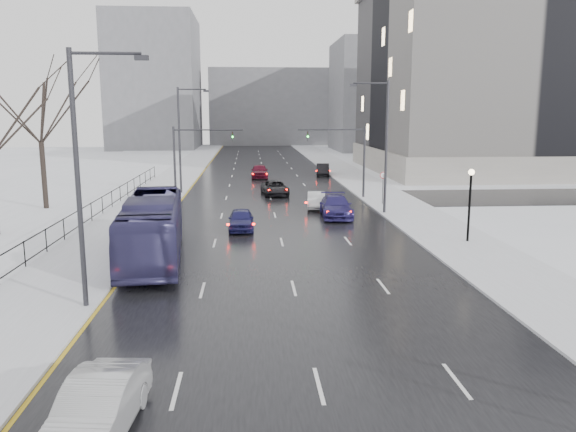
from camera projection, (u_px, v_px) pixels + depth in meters
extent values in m
cube|color=black|center=(266.00, 183.00, 62.02)|extent=(16.00, 150.00, 0.04)
cube|color=black|center=(271.00, 199.00, 50.24)|extent=(130.00, 10.00, 0.04)
cube|color=silver|center=(170.00, 183.00, 61.29)|extent=(5.00, 150.00, 0.16)
cube|color=silver|center=(360.00, 182.00, 62.72)|extent=(5.00, 150.00, 0.16)
cube|color=white|center=(82.00, 184.00, 60.64)|extent=(14.00, 150.00, 0.12)
cube|color=black|center=(52.00, 226.00, 31.44)|extent=(0.04, 70.00, 0.05)
cube|color=black|center=(53.00, 243.00, 31.62)|extent=(0.04, 70.00, 0.05)
cylinder|color=black|center=(52.00, 236.00, 31.55)|extent=(0.06, 0.06, 1.30)
cylinder|color=#2D2D33|center=(386.00, 149.00, 42.07)|extent=(0.20, 0.20, 10.00)
cylinder|color=#2D2D33|center=(371.00, 83.00, 41.11)|extent=(2.60, 0.12, 0.12)
cube|color=#2D2D33|center=(353.00, 85.00, 41.05)|extent=(0.50, 0.25, 0.18)
cylinder|color=#2D2D33|center=(78.00, 184.00, 21.30)|extent=(0.20, 0.20, 10.00)
cylinder|color=#2D2D33|center=(105.00, 53.00, 20.52)|extent=(2.60, 0.12, 0.12)
cube|color=#2D2D33|center=(142.00, 58.00, 20.63)|extent=(0.50, 0.25, 0.18)
cylinder|color=#2D2D33|center=(179.00, 142.00, 52.69)|extent=(0.20, 0.20, 10.00)
cylinder|color=#2D2D33|center=(192.00, 89.00, 51.91)|extent=(2.60, 0.12, 0.12)
cube|color=#2D2D33|center=(206.00, 91.00, 52.03)|extent=(0.50, 0.25, 0.18)
cylinder|color=black|center=(469.00, 208.00, 32.95)|extent=(0.14, 0.14, 4.00)
sphere|color=#FFE5B2|center=(471.00, 172.00, 32.57)|extent=(0.36, 0.36, 0.36)
cylinder|color=#2D2D33|center=(364.00, 163.00, 50.23)|extent=(0.20, 0.20, 6.50)
cylinder|color=#2D2D33|center=(331.00, 130.00, 49.49)|extent=(6.00, 0.12, 0.12)
imported|color=#2D2D33|center=(308.00, 137.00, 49.46)|extent=(0.15, 0.18, 0.90)
sphere|color=#19FF33|center=(308.00, 137.00, 49.31)|extent=(0.16, 0.16, 0.16)
cylinder|color=#2D2D33|center=(175.00, 164.00, 49.08)|extent=(0.20, 0.20, 6.50)
cylinder|color=#2D2D33|center=(208.00, 130.00, 48.75)|extent=(6.00, 0.12, 0.12)
imported|color=#2D2D33|center=(233.00, 137.00, 49.01)|extent=(0.15, 0.18, 0.90)
sphere|color=#19FF33|center=(233.00, 137.00, 48.86)|extent=(0.16, 0.16, 0.16)
cylinder|color=#2D2D33|center=(383.00, 189.00, 46.69)|extent=(0.06, 0.06, 2.50)
cylinder|color=white|center=(383.00, 175.00, 46.49)|extent=(0.60, 0.03, 0.60)
torus|color=#B20C0C|center=(383.00, 175.00, 46.49)|extent=(0.58, 0.06, 0.58)
cube|color=gray|center=(528.00, 79.00, 74.01)|extent=(40.00, 30.00, 24.00)
cube|color=gray|center=(522.00, 159.00, 75.91)|extent=(40.60, 30.60, 3.00)
cube|color=slate|center=(393.00, 96.00, 115.90)|extent=(24.00, 20.00, 22.00)
cube|color=slate|center=(155.00, 83.00, 121.75)|extent=(18.00, 22.00, 28.00)
cube|color=slate|center=(272.00, 107.00, 139.15)|extent=(30.00, 18.00, 18.00)
imported|color=#9FA1A3|center=(97.00, 408.00, 13.30)|extent=(1.88, 4.45, 1.43)
imported|color=navy|center=(153.00, 228.00, 29.45)|extent=(3.95, 12.14, 3.32)
imported|color=navy|center=(241.00, 219.00, 36.98)|extent=(1.65, 4.06, 1.38)
imported|color=silver|center=(316.00, 200.00, 45.36)|extent=(1.86, 4.15, 1.32)
imported|color=black|center=(275.00, 188.00, 52.61)|extent=(2.69, 5.04, 1.35)
imported|color=navy|center=(336.00, 206.00, 41.58)|extent=(2.49, 5.53, 1.57)
imported|color=#4F0D1E|center=(260.00, 171.00, 66.45)|extent=(1.98, 4.88, 1.66)
imported|color=black|center=(323.00, 170.00, 69.28)|extent=(1.97, 4.49, 1.43)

